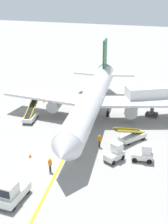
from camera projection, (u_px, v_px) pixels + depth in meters
ground_plane at (65, 158)px, 35.14m from camera, size 300.00×300.00×0.00m
taxi_line_yellow at (74, 139)px, 39.84m from camera, size 16.31×78.44×0.01m
airliner at (92, 98)px, 44.71m from camera, size 28.03×35.13×10.10m
pushback_tug at (11, 192)px, 27.61m from camera, size 2.06×3.68×2.20m
baggage_tug_near_wing at (115, 153)px, 34.45m from camera, size 2.15×2.72×2.10m
baggage_tug_by_cargo_door at (144, 153)px, 34.34m from camera, size 2.62×1.78×2.10m
belt_loader_forward_hold at (31, 115)px, 45.39m from camera, size 2.46×5.16×2.59m
belt_loader_aft_hold at (132, 136)px, 38.98m from camera, size 3.69×4.91×2.59m
ground_crew_marshaller at (100, 141)px, 37.36m from camera, size 0.36×0.24×1.70m
ground_crew_wing_walker at (50, 164)px, 32.19m from camera, size 0.36×0.24×1.70m
safety_cone_nose_left at (30, 156)px, 35.30m from camera, size 0.36×0.36×0.44m
safety_cone_nose_right at (44, 101)px, 52.93m from camera, size 0.36×0.36×0.44m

